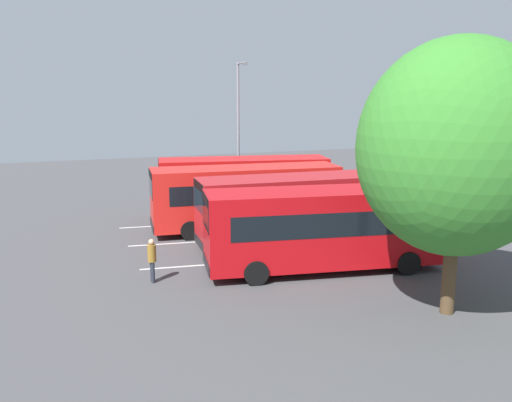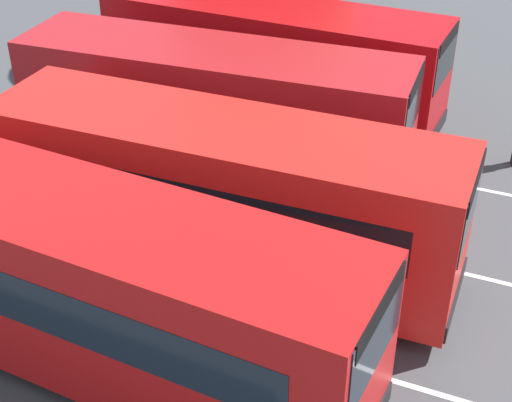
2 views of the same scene
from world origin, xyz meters
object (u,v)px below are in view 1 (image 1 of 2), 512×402
Objects in this scene: bus_center_left at (245,196)px; pedestrian at (152,257)px; street_lamp at (239,124)px; depot_tree at (459,148)px; bus_center_right at (301,208)px; bus_far_left at (243,184)px; bus_far_right at (325,227)px.

bus_center_left reaches higher than pedestrian.
street_lamp is 0.99× the size of depot_tree.
bus_center_left is 3.88m from bus_center_right.
bus_far_left is 15.99m from depot_tree.
street_lamp is (-1.89, -6.69, 3.17)m from bus_center_left.
bus_center_right is 9.37m from depot_tree.
depot_tree is (-8.43, 6.10, 4.35)m from pedestrian.
street_lamp is at bearing -94.00° from bus_far_left.
street_lamp is at bearing -87.55° from depot_tree.
bus_center_right is (-0.40, 6.93, 0.00)m from bus_far_left.
bus_far_right is 5.80× the size of pedestrian.
depot_tree is (-0.81, 18.87, 0.39)m from street_lamp.
depot_tree is at bearing 118.04° from bus_far_right.
pedestrian is at bearing -35.87° from depot_tree.
bus_far_right is (-0.90, 7.00, 0.00)m from bus_center_left.
bus_center_right is at bearing 103.85° from bus_far_left.
street_lamp reaches higher than bus_center_left.
bus_far_left is 11.61m from pedestrian.
bus_far_left reaches higher than pedestrian.
bus_far_right is 1.12× the size of street_lamp.
bus_far_right is 6.54m from depot_tree.
bus_center_left is 7.64m from street_lamp.
street_lamp is (-0.87, -3.37, 3.17)m from bus_far_left.
bus_far_right is at bearing 84.54° from bus_center_right.
street_lamp is 18.89m from depot_tree.
depot_tree reaches higher than bus_center_left.
pedestrian is (6.64, -0.91, -0.79)m from bus_far_right.
depot_tree is at bearing 108.21° from bus_center_left.
pedestrian is 0.19× the size of street_lamp.
depot_tree is (-1.28, 8.57, 3.56)m from bus_center_right.
bus_center_left is 12.97m from depot_tree.
bus_center_left is at bearing 83.58° from bus_far_left.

